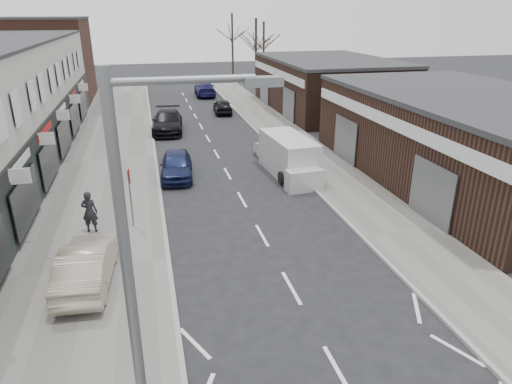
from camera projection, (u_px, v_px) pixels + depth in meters
pavement_left at (109, 161)px, 28.34m from camera, size 5.50×64.00×0.12m
pavement_right at (300, 147)px, 31.09m from camera, size 3.50×64.00×0.12m
brick_block_far at (48, 61)px, 46.18m from camera, size 8.00×10.00×8.00m
right_unit_near at (468, 140)px, 24.55m from camera, size 10.00×18.00×4.50m
right_unit_far at (328, 85)px, 42.61m from camera, size 10.00×16.00×4.50m
tree_far_a at (256, 88)px, 55.31m from camera, size 3.60×3.60×8.00m
tree_far_b at (263, 81)px, 61.28m from camera, size 3.60×3.60×7.50m
tree_far_c at (233, 76)px, 66.04m from camera, size 3.60×3.60×8.50m
street_lamp at (146, 315)px, 6.56m from camera, size 2.23×0.22×8.00m
warning_sign at (130, 180)px, 18.87m from camera, size 0.12×0.80×2.70m
white_van at (289, 157)px, 25.73m from camera, size 2.31×5.70×2.17m
sedan_on_pavement at (87, 264)px, 15.21m from camera, size 1.83×4.46×1.44m
pedestrian at (90, 212)px, 18.77m from camera, size 0.73×0.56×1.79m
parked_car_left_a at (176, 165)px, 25.40m from camera, size 2.09×4.40×1.45m
parked_car_left_b at (167, 122)px, 35.07m from camera, size 2.72×5.68×1.60m
parked_car_right_a at (274, 151)px, 28.19m from camera, size 1.76×4.07×1.30m
parked_car_right_b at (223, 106)px, 41.52m from camera, size 1.83×3.93×1.30m
parked_car_right_c at (205, 89)px, 50.12m from camera, size 2.35×5.28×1.51m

